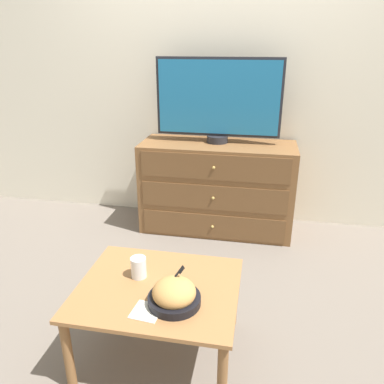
{
  "coord_description": "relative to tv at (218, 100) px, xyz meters",
  "views": [
    {
      "loc": [
        0.35,
        -3.15,
        1.5
      ],
      "look_at": [
        0.01,
        -1.36,
        0.76
      ],
      "focal_mm": 35.0,
      "sensor_mm": 36.0,
      "label": 1
    }
  ],
  "objects": [
    {
      "name": "ground_plane",
      "position": [
        -0.01,
        0.22,
        -1.08
      ],
      "size": [
        12.0,
        12.0,
        0.0
      ],
      "primitive_type": "plane",
      "color": "#70665B"
    },
    {
      "name": "wall_back",
      "position": [
        -0.01,
        0.25,
        0.22
      ],
      "size": [
        12.0,
        0.05,
        2.6
      ],
      "color": "silver",
      "rests_on": "ground_plane"
    },
    {
      "name": "dresser",
      "position": [
        0.01,
        -0.04,
        -0.71
      ],
      "size": [
        1.24,
        0.49,
        0.74
      ],
      "color": "brown",
      "rests_on": "ground_plane"
    },
    {
      "name": "tv",
      "position": [
        0.0,
        0.0,
        0.0
      ],
      "size": [
        0.97,
        0.17,
        0.65
      ],
      "color": "#232328",
      "rests_on": "dresser"
    },
    {
      "name": "coffee_table",
      "position": [
        -0.09,
        -1.49,
        -0.73
      ],
      "size": [
        0.77,
        0.64,
        0.41
      ],
      "color": "#9E6B3D",
      "rests_on": "ground_plane"
    },
    {
      "name": "takeout_bowl",
      "position": [
        0.01,
        -1.6,
        -0.62
      ],
      "size": [
        0.24,
        0.24,
        0.16
      ],
      "color": "black",
      "rests_on": "coffee_table"
    },
    {
      "name": "drink_cup",
      "position": [
        -0.21,
        -1.43,
        -0.63
      ],
      "size": [
        0.08,
        0.08,
        0.11
      ],
      "color": "white",
      "rests_on": "coffee_table"
    },
    {
      "name": "napkin",
      "position": [
        -0.09,
        -1.68,
        -0.67
      ],
      "size": [
        0.14,
        0.14,
        0.0
      ],
      "color": "silver",
      "rests_on": "coffee_table"
    }
  ]
}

